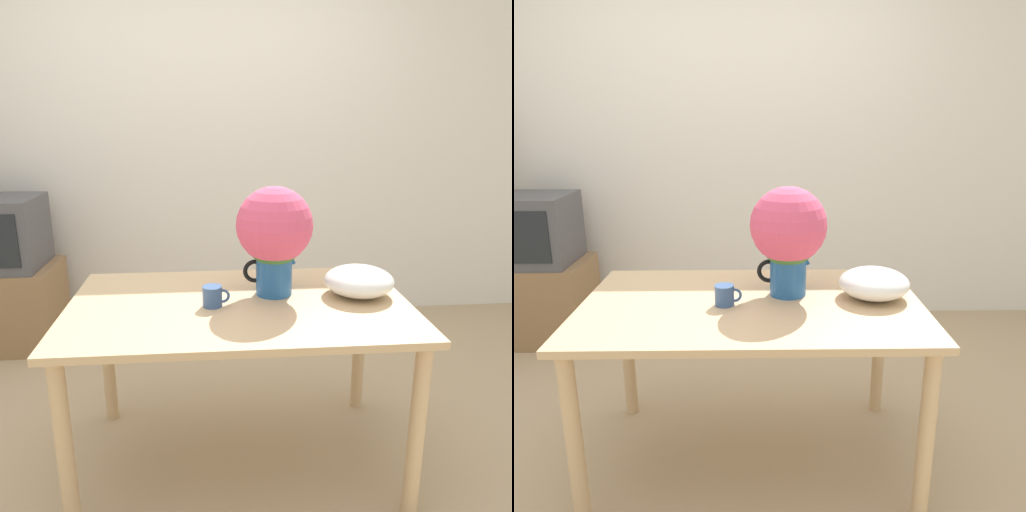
% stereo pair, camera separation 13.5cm
% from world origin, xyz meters
% --- Properties ---
extents(ground_plane, '(12.00, 12.00, 0.00)m').
position_xyz_m(ground_plane, '(0.00, 0.00, 0.00)').
color(ground_plane, tan).
extents(wall_back, '(8.00, 0.05, 2.60)m').
position_xyz_m(wall_back, '(0.00, 1.67, 1.30)').
color(wall_back, silver).
rests_on(wall_back, ground_plane).
extents(table, '(1.38, 0.86, 0.75)m').
position_xyz_m(table, '(0.17, -0.06, 0.65)').
color(table, tan).
rests_on(table, ground_plane).
extents(flower_vase, '(0.32, 0.32, 0.46)m').
position_xyz_m(flower_vase, '(0.33, 0.02, 1.01)').
color(flower_vase, '#235B9E').
rests_on(flower_vase, table).
extents(coffee_mug, '(0.11, 0.08, 0.08)m').
position_xyz_m(coffee_mug, '(0.07, -0.10, 0.79)').
color(coffee_mug, '#385689').
rests_on(coffee_mug, table).
extents(white_bowl, '(0.29, 0.29, 0.12)m').
position_xyz_m(white_bowl, '(0.68, -0.02, 0.81)').
color(white_bowl, white).
rests_on(white_bowl, table).
extents(tv_stand, '(0.60, 0.50, 0.54)m').
position_xyz_m(tv_stand, '(-1.26, 1.23, 0.27)').
color(tv_stand, '#8E6B47').
rests_on(tv_stand, ground_plane).
extents(tv_set, '(0.47, 0.48, 0.45)m').
position_xyz_m(tv_set, '(-1.26, 1.23, 0.76)').
color(tv_set, '#4C4C51').
rests_on(tv_set, tv_stand).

